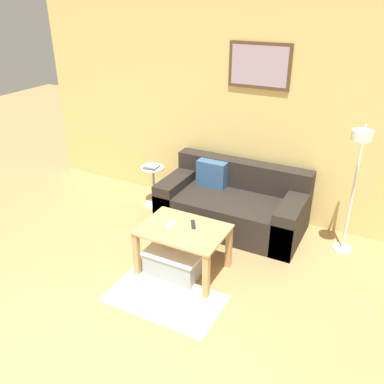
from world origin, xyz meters
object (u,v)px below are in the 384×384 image
coffee_table (183,237)px  floor_lamp (357,167)px  storage_bin (176,260)px  remote_control (193,224)px  book_stack (152,166)px  couch (233,205)px  cell_phone (171,224)px  side_table (153,183)px

coffee_table → floor_lamp: bearing=35.5°
coffee_table → storage_bin: 0.27m
floor_lamp → remote_control: size_ratio=9.46×
floor_lamp → book_stack: (-2.39, 0.07, -0.48)m
storage_bin → book_stack: (-0.96, 1.10, 0.42)m
couch → storage_bin: (-0.15, -1.11, -0.14)m
couch → remote_control: 0.98m
couch → cell_phone: (-0.24, -1.04, 0.22)m
coffee_table → storage_bin: coffee_table is taller
side_table → cell_phone: size_ratio=3.81×
couch → side_table: (-1.11, 0.01, 0.05)m
coffee_table → cell_phone: bearing=172.9°
book_stack → cell_phone: bearing=-49.6°
couch → book_stack: 1.15m
remote_control → cell_phone: 0.22m
couch → storage_bin: bearing=-97.7°
couch → floor_lamp: bearing=-3.6°
storage_bin → coffee_table: bearing=39.6°
coffee_table → cell_phone: 0.18m
floor_lamp → book_stack: 2.44m
side_table → cell_phone: 1.37m
couch → floor_lamp: floor_lamp is taller
remote_control → cell_phone: bearing=171.6°
coffee_table → remote_control: remote_control is taller
book_stack → side_table: bearing=82.7°
couch → floor_lamp: 1.49m
couch → storage_bin: 1.12m
remote_control → book_stack: bearing=107.5°
floor_lamp → remote_control: (-1.31, -0.87, -0.54)m
coffee_table → couch: bearing=85.1°
book_stack → remote_control: size_ratio=1.24×
side_table → book_stack: 0.23m
storage_bin → book_stack: bearing=131.3°
floor_lamp → cell_phone: (-1.51, -0.96, -0.54)m
book_stack → couch: bearing=0.5°
book_stack → floor_lamp: bearing=-1.7°
side_table → remote_control: 1.45m
book_stack → remote_control: 1.43m
storage_bin → remote_control: bearing=52.8°
book_stack → cell_phone: (0.88, -1.03, -0.06)m
couch → cell_phone: size_ratio=11.96×
floor_lamp → cell_phone: size_ratio=10.13×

